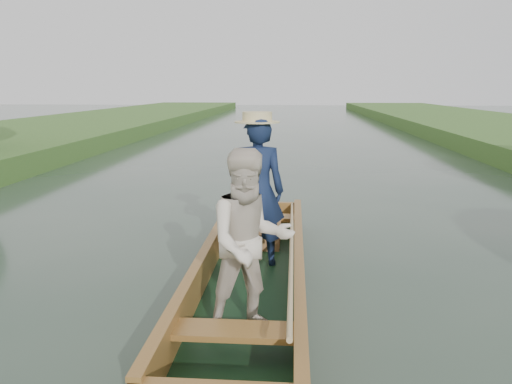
{
  "coord_description": "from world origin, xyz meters",
  "views": [
    {
      "loc": [
        0.44,
        -5.16,
        2.16
      ],
      "look_at": [
        0.0,
        0.6,
        0.95
      ],
      "focal_mm": 35.0,
      "sensor_mm": 36.0,
      "label": 1
    }
  ],
  "objects": [
    {
      "name": "trees_far",
      "position": [
        1.84,
        3.23,
        2.44
      ],
      "size": [
        20.95,
        8.46,
        4.27
      ],
      "color": "#47331E",
      "rests_on": "ground"
    },
    {
      "name": "ground",
      "position": [
        0.0,
        0.0,
        0.0
      ],
      "size": [
        120.0,
        120.0,
        0.0
      ],
      "primitive_type": "plane",
      "color": "#283D30",
      "rests_on": "ground"
    },
    {
      "name": "punt",
      "position": [
        0.02,
        -0.13,
        0.59
      ],
      "size": [
        1.14,
        5.0,
        1.87
      ],
      "color": "black",
      "rests_on": "ground"
    }
  ]
}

